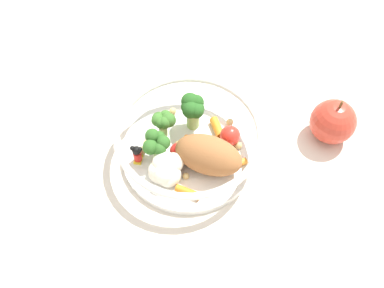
# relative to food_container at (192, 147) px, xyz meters

# --- Properties ---
(ground_plane) EXTENTS (2.40, 2.40, 0.00)m
(ground_plane) POSITION_rel_food_container_xyz_m (-0.01, 0.01, -0.03)
(ground_plane) COLOR silver
(food_container) EXTENTS (0.20, 0.20, 0.07)m
(food_container) POSITION_rel_food_container_xyz_m (0.00, 0.00, 0.00)
(food_container) COLOR white
(food_container) RESTS_ON ground_plane
(loose_apple) EXTENTS (0.07, 0.07, 0.08)m
(loose_apple) POSITION_rel_food_container_xyz_m (0.21, 0.03, 0.00)
(loose_apple) COLOR #BC3828
(loose_apple) RESTS_ON ground_plane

